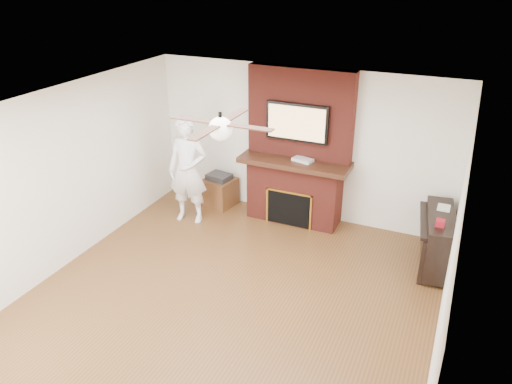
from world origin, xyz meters
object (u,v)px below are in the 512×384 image
at_px(person, 188,170).
at_px(side_table, 220,191).
at_px(fireplace, 296,163).
at_px(piano, 437,239).

xyz_separation_m(person, side_table, (0.19, 0.70, -0.62)).
bearing_deg(side_table, fireplace, 12.40).
relative_size(side_table, piano, 0.46).
xyz_separation_m(fireplace, piano, (2.31, -0.55, -0.57)).
distance_m(side_table, piano, 3.72).
distance_m(person, piano, 3.91).
distance_m(fireplace, person, 1.75).
bearing_deg(fireplace, person, -154.15).
relative_size(fireplace, side_table, 4.30).
bearing_deg(piano, fireplace, 159.29).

